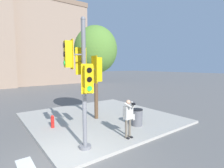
{
  "coord_description": "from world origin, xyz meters",
  "views": [
    {
      "loc": [
        -2.17,
        -5.23,
        3.22
      ],
      "look_at": [
        2.04,
        0.38,
        2.48
      ],
      "focal_mm": 28.0,
      "sensor_mm": 36.0,
      "label": 1
    }
  ],
  "objects": [
    {
      "name": "traffic_signal_pole",
      "position": [
        0.8,
        0.41,
        2.91
      ],
      "size": [
        1.42,
        1.41,
        4.8
      ],
      "color": "slate",
      "rests_on": "sidewalk_corner"
    },
    {
      "name": "building_right",
      "position": [
        6.9,
        28.84,
        7.34
      ],
      "size": [
        14.78,
        9.49,
        14.66
      ],
      "color": "gray",
      "rests_on": "ground_plane"
    },
    {
      "name": "sidewalk_corner",
      "position": [
        3.5,
        3.5,
        0.06
      ],
      "size": [
        8.0,
        8.0,
        0.12
      ],
      "color": "#ADA89E",
      "rests_on": "ground_plane"
    },
    {
      "name": "ground_plane",
      "position": [
        0.0,
        0.0,
        0.0
      ],
      "size": [
        160.0,
        160.0,
        0.0
      ],
      "primitive_type": "plane",
      "color": "slate"
    },
    {
      "name": "street_tree",
      "position": [
        3.12,
        3.36,
        4.11
      ],
      "size": [
        2.43,
        2.43,
        5.34
      ],
      "color": "brown",
      "rests_on": "sidewalk_corner"
    },
    {
      "name": "person_photographer",
      "position": [
        2.77,
        0.17,
        1.11
      ],
      "size": [
        0.58,
        0.54,
        1.66
      ],
      "color": "black",
      "rests_on": "sidewalk_corner"
    },
    {
      "name": "trash_bin",
      "position": [
        4.17,
        1.05,
        0.56
      ],
      "size": [
        0.58,
        0.58,
        0.86
      ],
      "color": "#5B5B60",
      "rests_on": "sidewalk_corner"
    },
    {
      "name": "fire_hydrant",
      "position": [
        0.55,
        3.35,
        0.44
      ],
      "size": [
        0.17,
        0.23,
        0.64
      ],
      "color": "red",
      "rests_on": "sidewalk_corner"
    }
  ]
}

